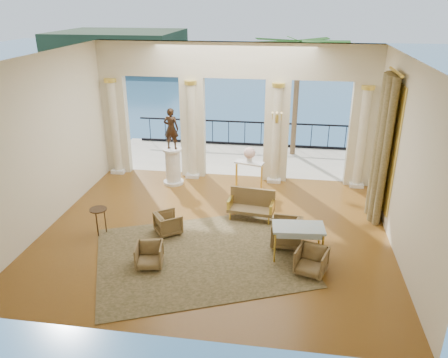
% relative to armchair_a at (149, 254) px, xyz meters
% --- Properties ---
extents(floor, '(9.00, 9.00, 0.00)m').
position_rel_armchair_a_xyz_m(floor, '(1.23, 1.83, -0.31)').
color(floor, '#45280B').
rests_on(floor, ground).
extents(room_walls, '(9.00, 9.00, 9.00)m').
position_rel_armchair_a_xyz_m(room_walls, '(1.23, 0.71, 2.57)').
color(room_walls, white).
rests_on(room_walls, ground).
extents(arcade, '(9.00, 0.56, 4.50)m').
position_rel_armchair_a_xyz_m(arcade, '(1.23, 5.65, 2.27)').
color(arcade, beige).
rests_on(arcade, ground).
extents(terrace, '(10.00, 3.60, 0.10)m').
position_rel_armchair_a_xyz_m(terrace, '(1.23, 7.63, -0.36)').
color(terrace, '#B6A998').
rests_on(terrace, ground).
extents(balustrade, '(9.00, 0.06, 1.03)m').
position_rel_armchair_a_xyz_m(balustrade, '(1.23, 9.23, 0.10)').
color(balustrade, black).
rests_on(balustrade, terrace).
extents(palm_tree, '(2.00, 2.00, 4.50)m').
position_rel_armchair_a_xyz_m(palm_tree, '(3.23, 8.43, 3.78)').
color(palm_tree, '#4C3823').
rests_on(palm_tree, terrace).
extents(headland, '(22.00, 18.00, 6.00)m').
position_rel_armchair_a_xyz_m(headland, '(-28.77, 71.83, -3.31)').
color(headland, black).
rests_on(headland, sea).
extents(sea, '(160.00, 160.00, 0.00)m').
position_rel_armchair_a_xyz_m(sea, '(1.23, 61.83, -6.31)').
color(sea, '#296992').
rests_on(sea, ground).
extents(curtain, '(0.33, 1.40, 4.09)m').
position_rel_armchair_a_xyz_m(curtain, '(5.51, 3.33, 1.71)').
color(curtain, brown).
rests_on(curtain, ground).
extents(window_frame, '(0.04, 1.60, 3.40)m').
position_rel_armchair_a_xyz_m(window_frame, '(5.70, 3.33, 1.79)').
color(window_frame, '#EDCA4E').
rests_on(window_frame, room_walls).
extents(wall_sconce, '(0.30, 0.11, 0.33)m').
position_rel_armchair_a_xyz_m(wall_sconce, '(2.63, 5.33, 1.92)').
color(wall_sconce, '#EDCA4E').
rests_on(wall_sconce, arcade).
extents(rug, '(5.90, 5.31, 0.02)m').
position_rel_armchair_a_xyz_m(rug, '(1.09, 0.57, -0.30)').
color(rug, '#32351C').
rests_on(rug, ground).
extents(armchair_a, '(0.69, 0.66, 0.62)m').
position_rel_armchair_a_xyz_m(armchair_a, '(0.00, 0.00, 0.00)').
color(armchair_a, '#46361D').
rests_on(armchair_a, ground).
extents(armchair_b, '(0.81, 0.79, 0.67)m').
position_rel_armchair_a_xyz_m(armchair_b, '(3.68, 0.28, 0.03)').
color(armchair_b, '#46361D').
rests_on(armchair_b, ground).
extents(armchair_c, '(0.73, 0.78, 0.76)m').
position_rel_armchair_a_xyz_m(armchair_c, '(3.11, 1.41, 0.07)').
color(armchair_c, '#46361D').
rests_on(armchair_c, ground).
extents(armchair_d, '(0.83, 0.84, 0.63)m').
position_rel_armchair_a_xyz_m(armchair_d, '(0.03, 1.55, 0.01)').
color(armchair_d, '#46361D').
rests_on(armchair_d, ground).
extents(settee, '(1.32, 0.68, 0.84)m').
position_rel_armchair_a_xyz_m(settee, '(2.11, 2.74, 0.11)').
color(settee, '#46361D').
rests_on(settee, ground).
extents(game_table, '(1.26, 0.76, 0.83)m').
position_rel_armchair_a_xyz_m(game_table, '(3.37, 0.89, 0.43)').
color(game_table, '#AACCD9').
rests_on(game_table, ground).
extents(pedestal, '(0.67, 0.67, 1.23)m').
position_rel_armchair_a_xyz_m(pedestal, '(-0.69, 4.81, 0.28)').
color(pedestal, silver).
rests_on(pedestal, ground).
extents(statue, '(0.51, 0.35, 1.34)m').
position_rel_armchair_a_xyz_m(statue, '(-0.69, 4.81, 1.59)').
color(statue, '#312115').
rests_on(statue, pedestal).
extents(console_table, '(0.98, 0.58, 0.87)m').
position_rel_armchair_a_xyz_m(console_table, '(1.83, 4.88, 0.41)').
color(console_table, silver).
rests_on(console_table, ground).
extents(urn, '(0.37, 0.37, 0.49)m').
position_rel_armchair_a_xyz_m(urn, '(1.83, 4.88, 0.85)').
color(urn, silver).
rests_on(urn, console_table).
extents(side_table, '(0.45, 0.45, 0.73)m').
position_rel_armchair_a_xyz_m(side_table, '(-1.73, 1.24, 0.32)').
color(side_table, black).
rests_on(side_table, ground).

